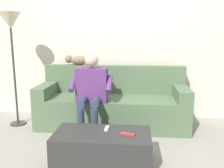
{
  "coord_description": "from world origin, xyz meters",
  "views": [
    {
      "loc": [
        -0.35,
        3.49,
        1.38
      ],
      "look_at": [
        0.0,
        -0.04,
        0.67
      ],
      "focal_mm": 39.07,
      "sensor_mm": 36.0,
      "label": 1
    }
  ],
  "objects_px": {
    "couch": "(113,105)",
    "cat_on_backrest": "(77,60)",
    "remote_white": "(107,128)",
    "floor_lamp": "(11,29)",
    "coffee_table": "(102,148)",
    "person_solo_seated": "(91,89)",
    "remote_red": "(128,134)"
  },
  "relations": [
    {
      "from": "remote_white",
      "to": "person_solo_seated",
      "type": "bearing_deg",
      "value": -152.78
    },
    {
      "from": "person_solo_seated",
      "to": "couch",
      "type": "bearing_deg",
      "value": -124.77
    },
    {
      "from": "person_solo_seated",
      "to": "cat_on_backrest",
      "type": "xyz_separation_m",
      "value": [
        0.35,
        -0.63,
        0.33
      ]
    },
    {
      "from": "remote_red",
      "to": "couch",
      "type": "bearing_deg",
      "value": -62.86
    },
    {
      "from": "couch",
      "to": "floor_lamp",
      "type": "relative_size",
      "value": 1.31
    },
    {
      "from": "couch",
      "to": "coffee_table",
      "type": "bearing_deg",
      "value": 90.0
    },
    {
      "from": "remote_white",
      "to": "remote_red",
      "type": "xyz_separation_m",
      "value": [
        -0.24,
        0.15,
        0.0
      ]
    },
    {
      "from": "remote_white",
      "to": "remote_red",
      "type": "distance_m",
      "value": 0.28
    },
    {
      "from": "couch",
      "to": "coffee_table",
      "type": "distance_m",
      "value": 1.18
    },
    {
      "from": "coffee_table",
      "to": "floor_lamp",
      "type": "xyz_separation_m",
      "value": [
        1.49,
        -1.05,
        1.3
      ]
    },
    {
      "from": "cat_on_backrest",
      "to": "coffee_table",
      "type": "bearing_deg",
      "value": 113.21
    },
    {
      "from": "person_solo_seated",
      "to": "remote_red",
      "type": "distance_m",
      "value": 1.03
    },
    {
      "from": "remote_white",
      "to": "coffee_table",
      "type": "bearing_deg",
      "value": -15.58
    },
    {
      "from": "remote_red",
      "to": "floor_lamp",
      "type": "relative_size",
      "value": 0.09
    },
    {
      "from": "coffee_table",
      "to": "person_solo_seated",
      "type": "xyz_separation_m",
      "value": [
        0.26,
        -0.79,
        0.48
      ]
    },
    {
      "from": "couch",
      "to": "cat_on_backrest",
      "type": "distance_m",
      "value": 0.94
    },
    {
      "from": "couch",
      "to": "remote_white",
      "type": "distance_m",
      "value": 1.06
    },
    {
      "from": "couch",
      "to": "floor_lamp",
      "type": "distance_m",
      "value": 1.89
    },
    {
      "from": "couch",
      "to": "remote_red",
      "type": "bearing_deg",
      "value": 102.85
    },
    {
      "from": "couch",
      "to": "coffee_table",
      "type": "relative_size",
      "value": 2.15
    },
    {
      "from": "cat_on_backrest",
      "to": "remote_white",
      "type": "distance_m",
      "value": 1.6
    },
    {
      "from": "remote_white",
      "to": "floor_lamp",
      "type": "bearing_deg",
      "value": -117.95
    },
    {
      "from": "cat_on_backrest",
      "to": "couch",
      "type": "bearing_deg",
      "value": 157.14
    },
    {
      "from": "remote_red",
      "to": "cat_on_backrest",
      "type": "bearing_deg",
      "value": -44.52
    },
    {
      "from": "person_solo_seated",
      "to": "floor_lamp",
      "type": "bearing_deg",
      "value": -11.71
    },
    {
      "from": "cat_on_backrest",
      "to": "floor_lamp",
      "type": "bearing_deg",
      "value": 23.41
    },
    {
      "from": "remote_white",
      "to": "floor_lamp",
      "type": "xyz_separation_m",
      "value": [
        1.53,
        -0.94,
        1.12
      ]
    },
    {
      "from": "couch",
      "to": "person_solo_seated",
      "type": "height_order",
      "value": "person_solo_seated"
    },
    {
      "from": "person_solo_seated",
      "to": "coffee_table",
      "type": "bearing_deg",
      "value": 108.21
    },
    {
      "from": "cat_on_backrest",
      "to": "remote_white",
      "type": "relative_size",
      "value": 4.05
    },
    {
      "from": "coffee_table",
      "to": "cat_on_backrest",
      "type": "height_order",
      "value": "cat_on_backrest"
    },
    {
      "from": "person_solo_seated",
      "to": "floor_lamp",
      "type": "xyz_separation_m",
      "value": [
        1.23,
        -0.25,
        0.82
      ]
    }
  ]
}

